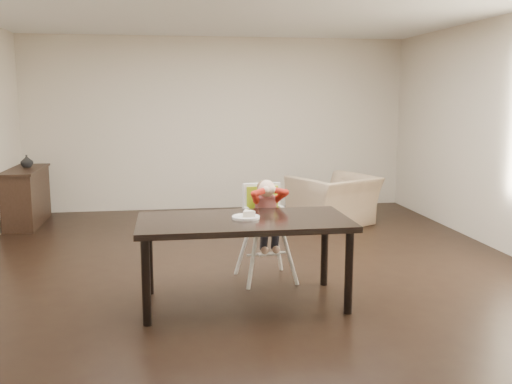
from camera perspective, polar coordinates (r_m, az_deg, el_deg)
ground at (r=5.89m, az=-0.57°, el=-8.05°), size 7.00×7.00×0.00m
room_walls at (r=5.62m, az=-0.61°, el=10.30°), size 6.02×7.02×2.71m
dining_table at (r=4.88m, az=-1.21°, el=-3.62°), size 1.80×0.90×0.75m
high_chair at (r=5.53m, az=0.92°, el=-1.74°), size 0.46×0.46×0.99m
plate at (r=4.87m, az=-0.95°, el=-2.40°), size 0.29×0.29×0.07m
armchair at (r=8.02m, az=7.80°, el=-0.02°), size 1.26×1.09×0.93m
sideboard at (r=8.61m, az=-21.96°, el=-0.42°), size 0.44×1.26×0.79m
vase at (r=8.69m, az=-21.94°, el=2.85°), size 0.21×0.21×0.17m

